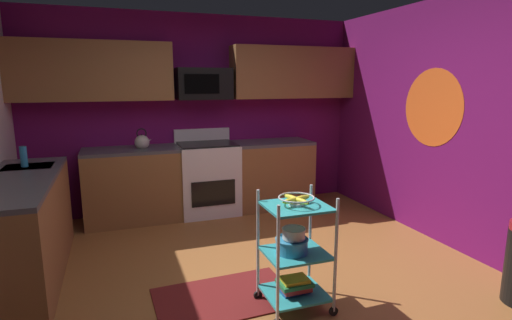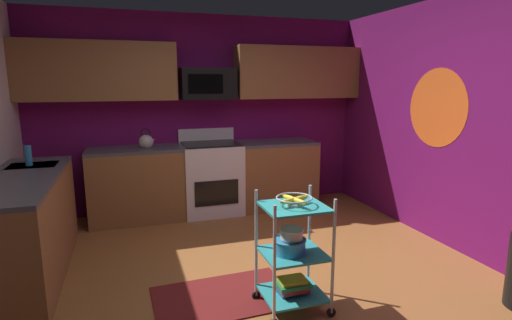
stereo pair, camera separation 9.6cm
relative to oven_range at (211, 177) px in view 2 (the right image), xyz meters
name	(u,v)px [view 2 (the right image)]	position (x,y,z in m)	size (l,w,h in m)	color
floor	(258,288)	(-0.04, -2.10, -0.50)	(4.40, 4.80, 0.04)	#995B2D
wall_back	(202,114)	(-0.04, 0.33, 0.82)	(4.52, 0.06, 2.60)	#6B1156
wall_right	(476,127)	(2.19, -2.10, 0.82)	(0.06, 4.80, 2.60)	#6B1156
wall_flower_decal	(437,108)	(2.16, -1.60, 0.97)	(0.85, 0.85, 0.00)	#E5591E
counter_run	(152,193)	(-0.80, -0.51, -0.01)	(3.69, 2.54, 0.92)	brown
oven_range	(211,177)	(0.00, 0.00, 0.00)	(0.76, 0.65, 1.10)	white
upper_cabinets	(203,72)	(-0.05, 0.13, 1.37)	(4.40, 0.33, 0.70)	brown
microwave	(208,84)	(0.00, 0.10, 1.22)	(0.70, 0.39, 0.40)	black
rolling_cart	(293,253)	(0.11, -2.51, -0.03)	(0.53, 0.43, 0.91)	silver
fruit_bowl	(294,199)	(0.11, -2.51, 0.40)	(0.27, 0.27, 0.07)	silver
mixing_bowl_large	(289,245)	(0.08, -2.51, 0.04)	(0.25, 0.25, 0.11)	#338CBF
mixing_bowl_small	(291,233)	(0.09, -2.52, 0.14)	(0.18, 0.18, 0.08)	silver
book_stack	(293,285)	(0.11, -2.51, -0.29)	(0.25, 0.19, 0.12)	#1E4C8C
kettle	(146,142)	(-0.81, 0.00, 0.52)	(0.21, 0.18, 0.26)	beige
dish_soap_bottle	(28,155)	(-1.97, -0.77, 0.54)	(0.06, 0.06, 0.20)	#2D8CBF
floor_rug	(223,297)	(-0.37, -2.20, -0.47)	(1.10, 0.70, 0.01)	maroon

